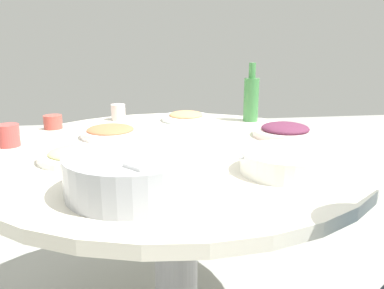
# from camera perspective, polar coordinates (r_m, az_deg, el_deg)

# --- Properties ---
(round_dining_table) EXTENTS (1.25, 1.25, 0.75)m
(round_dining_table) POSITION_cam_1_polar(r_m,az_deg,el_deg) (1.34, -2.45, -6.51)
(round_dining_table) COLOR #99999E
(round_dining_table) RESTS_ON ground
(rice_bowl) EXTENTS (0.32, 0.32, 0.10)m
(rice_bowl) POSITION_cam_1_polar(r_m,az_deg,el_deg) (0.93, -8.63, -3.98)
(rice_bowl) COLOR #B2B5BA
(rice_bowl) RESTS_ON round_dining_table
(soup_bowl) EXTENTS (0.24, 0.27, 0.06)m
(soup_bowl) POSITION_cam_1_polar(r_m,az_deg,el_deg) (1.09, 13.47, -2.52)
(soup_bowl) COLOR white
(soup_bowl) RESTS_ON round_dining_table
(dish_eggplant) EXTENTS (0.24, 0.24, 0.05)m
(dish_eggplant) POSITION_cam_1_polar(r_m,az_deg,el_deg) (1.48, 13.41, 1.96)
(dish_eggplant) COLOR silver
(dish_eggplant) RESTS_ON round_dining_table
(dish_tofu_braise) EXTENTS (0.21, 0.21, 0.04)m
(dish_tofu_braise) POSITION_cam_1_polar(r_m,az_deg,el_deg) (1.47, -11.79, 1.84)
(dish_tofu_braise) COLOR white
(dish_tofu_braise) RESTS_ON round_dining_table
(dish_shrimp) EXTENTS (0.21, 0.21, 0.04)m
(dish_shrimp) POSITION_cam_1_polar(r_m,az_deg,el_deg) (1.72, -0.85, 4.07)
(dish_shrimp) COLOR white
(dish_shrimp) RESTS_ON round_dining_table
(dish_noodles) EXTENTS (0.22, 0.22, 0.04)m
(dish_noodles) POSITION_cam_1_polar(r_m,az_deg,el_deg) (1.21, -16.58, -1.45)
(dish_noodles) COLOR white
(dish_noodles) RESTS_ON round_dining_table
(green_bottle) EXTENTS (0.06, 0.06, 0.25)m
(green_bottle) POSITION_cam_1_polar(r_m,az_deg,el_deg) (1.72, 8.62, 6.73)
(green_bottle) COLOR #3F8343
(green_bottle) RESTS_ON round_dining_table
(tea_cup_near) EXTENTS (0.07, 0.07, 0.07)m
(tea_cup_near) POSITION_cam_1_polar(r_m,az_deg,el_deg) (1.44, -25.20, 1.19)
(tea_cup_near) COLOR #C64743
(tea_cup_near) RESTS_ON round_dining_table
(tea_cup_far) EXTENTS (0.06, 0.06, 0.07)m
(tea_cup_far) POSITION_cam_1_polar(r_m,az_deg,el_deg) (1.76, -10.70, 4.66)
(tea_cup_far) COLOR beige
(tea_cup_far) RESTS_ON round_dining_table
(tea_cup_side) EXTENTS (0.07, 0.07, 0.05)m
(tea_cup_side) POSITION_cam_1_polar(r_m,az_deg,el_deg) (1.66, -19.61, 3.11)
(tea_cup_side) COLOR #BF4B41
(tea_cup_side) RESTS_ON round_dining_table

